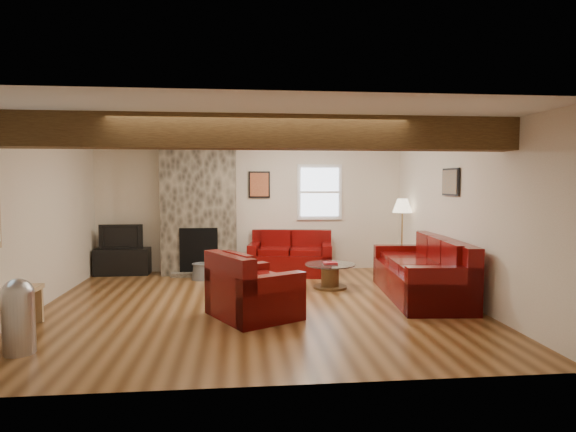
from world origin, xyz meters
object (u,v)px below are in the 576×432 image
at_px(sofa_three, 420,268).
at_px(tv_cabinet, 123,261).
at_px(loveseat, 291,253).
at_px(floor_lamp, 402,210).
at_px(armchair_red, 254,284).
at_px(television, 122,236).
at_px(coffee_table, 330,276).

distance_m(sofa_three, tv_cabinet, 5.45).
relative_size(sofa_three, loveseat, 1.51).
xyz_separation_m(tv_cabinet, floor_lamp, (5.25, -0.55, 0.98)).
distance_m(armchair_red, television, 3.94).
bearing_deg(tv_cabinet, armchair_red, -52.50).
distance_m(loveseat, coffee_table, 1.38).
bearing_deg(sofa_three, floor_lamp, 174.76).
bearing_deg(sofa_three, television, -109.97).
xyz_separation_m(armchair_red, television, (-2.39, 3.12, 0.31)).
height_order(sofa_three, tv_cabinet, sofa_three).
height_order(armchair_red, television, television).
relative_size(loveseat, floor_lamp, 1.07).
relative_size(sofa_three, television, 2.91).
relative_size(loveseat, coffee_table, 1.87).
height_order(armchair_red, floor_lamp, floor_lamp).
bearing_deg(coffee_table, armchair_red, -129.81).
relative_size(armchair_red, coffee_table, 1.27).
distance_m(television, floor_lamp, 5.30).
distance_m(coffee_table, floor_lamp, 2.12).
height_order(loveseat, floor_lamp, floor_lamp).
distance_m(sofa_three, armchair_red, 2.67).
relative_size(coffee_table, tv_cabinet, 0.83).
bearing_deg(floor_lamp, television, 173.99).
xyz_separation_m(tv_cabinet, television, (0.00, 0.00, 0.48)).
distance_m(armchair_red, coffee_table, 2.04).
bearing_deg(armchair_red, tv_cabinet, 8.71).
bearing_deg(television, floor_lamp, -6.01).
bearing_deg(coffee_table, television, 157.12).
bearing_deg(television, sofa_three, -25.07).
distance_m(armchair_red, tv_cabinet, 3.93).
xyz_separation_m(armchair_red, coffee_table, (1.30, 1.56, -0.22)).
bearing_deg(armchair_red, sofa_three, -101.11).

